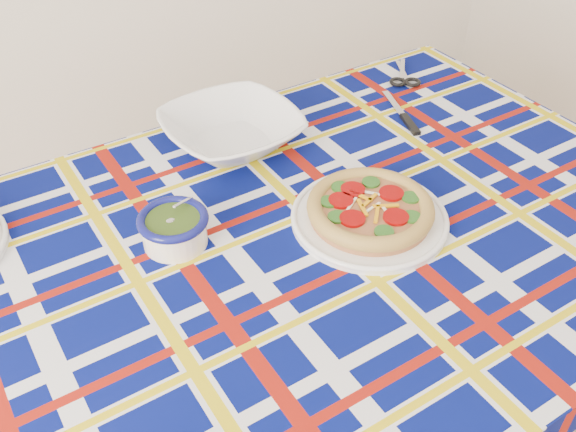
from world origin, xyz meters
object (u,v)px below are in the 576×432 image
dining_table (285,277)px  serving_bowl (232,130)px  pesto_bowl (174,227)px  main_focaccia_plate (370,209)px

dining_table → serving_bowl: 0.41m
dining_table → pesto_bowl: bearing=144.6°
main_focaccia_plate → pesto_bowl: pesto_bowl is taller
dining_table → main_focaccia_plate: (0.19, -0.01, 0.12)m
pesto_bowl → serving_bowl: 0.37m
pesto_bowl → serving_bowl: pesto_bowl is taller
pesto_bowl → serving_bowl: (0.24, 0.27, -0.00)m
main_focaccia_plate → pesto_bowl: 0.39m
pesto_bowl → serving_bowl: bearing=48.4°
serving_bowl → pesto_bowl: bearing=-131.6°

